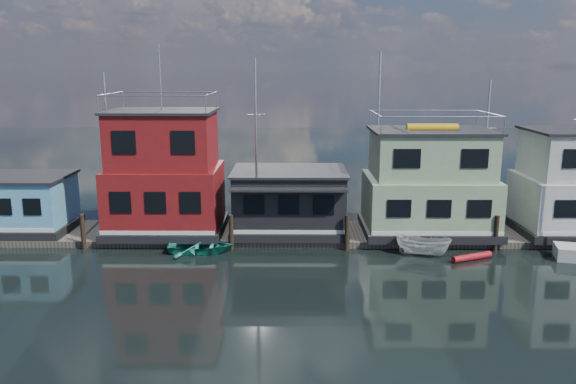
{
  "coord_description": "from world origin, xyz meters",
  "views": [
    {
      "loc": [
        -0.29,
        -23.35,
        10.88
      ],
      "look_at": [
        -0.58,
        12.0,
        3.0
      ],
      "focal_mm": 35.0,
      "sensor_mm": 36.0,
      "label": 1
    }
  ],
  "objects_px": {
    "houseboat_blue": "(21,203)",
    "red_kayak": "(472,257)",
    "houseboat_red": "(165,175)",
    "houseboat_dark": "(289,201)",
    "houseboat_green": "(429,184)",
    "dinghy_teal": "(201,246)",
    "motorboat": "(423,246)"
  },
  "relations": [
    {
      "from": "houseboat_red",
      "to": "houseboat_dark",
      "type": "xyz_separation_m",
      "value": [
        8.0,
        -0.02,
        -1.69
      ]
    },
    {
      "from": "houseboat_red",
      "to": "houseboat_dark",
      "type": "distance_m",
      "value": 8.18
    },
    {
      "from": "houseboat_green",
      "to": "houseboat_blue",
      "type": "bearing_deg",
      "value": -180.0
    },
    {
      "from": "houseboat_blue",
      "to": "red_kayak",
      "type": "relative_size",
      "value": 2.41
    },
    {
      "from": "red_kayak",
      "to": "houseboat_green",
      "type": "bearing_deg",
      "value": 85.49
    },
    {
      "from": "houseboat_green",
      "to": "red_kayak",
      "type": "xyz_separation_m",
      "value": [
        1.57,
        -4.55,
        -3.36
      ]
    },
    {
      "from": "houseboat_red",
      "to": "motorboat",
      "type": "relative_size",
      "value": 3.68
    },
    {
      "from": "houseboat_green",
      "to": "houseboat_red",
      "type": "bearing_deg",
      "value": -180.0
    },
    {
      "from": "houseboat_dark",
      "to": "red_kayak",
      "type": "xyz_separation_m",
      "value": [
        10.57,
        -4.53,
        -2.22
      ]
    },
    {
      "from": "houseboat_dark",
      "to": "red_kayak",
      "type": "height_order",
      "value": "houseboat_dark"
    },
    {
      "from": "houseboat_red",
      "to": "houseboat_blue",
      "type": "bearing_deg",
      "value": -180.0
    },
    {
      "from": "houseboat_dark",
      "to": "houseboat_green",
      "type": "relative_size",
      "value": 0.88
    },
    {
      "from": "houseboat_blue",
      "to": "dinghy_teal",
      "type": "xyz_separation_m",
      "value": [
        12.22,
        -3.33,
        -1.8
      ]
    },
    {
      "from": "red_kayak",
      "to": "dinghy_teal",
      "type": "distance_m",
      "value": 15.9
    },
    {
      "from": "houseboat_red",
      "to": "houseboat_dark",
      "type": "height_order",
      "value": "houseboat_red"
    },
    {
      "from": "houseboat_green",
      "to": "motorboat",
      "type": "height_order",
      "value": "houseboat_green"
    },
    {
      "from": "houseboat_dark",
      "to": "red_kayak",
      "type": "relative_size",
      "value": 2.79
    },
    {
      "from": "red_kayak",
      "to": "dinghy_teal",
      "type": "relative_size",
      "value": 0.67
    },
    {
      "from": "houseboat_blue",
      "to": "houseboat_green",
      "type": "bearing_deg",
      "value": 0.0
    },
    {
      "from": "houseboat_blue",
      "to": "red_kayak",
      "type": "distance_m",
      "value": 28.5
    },
    {
      "from": "houseboat_blue",
      "to": "dinghy_teal",
      "type": "distance_m",
      "value": 12.79
    },
    {
      "from": "houseboat_dark",
      "to": "red_kayak",
      "type": "distance_m",
      "value": 11.71
    },
    {
      "from": "houseboat_red",
      "to": "red_kayak",
      "type": "distance_m",
      "value": 19.51
    },
    {
      "from": "houseboat_green",
      "to": "motorboat",
      "type": "relative_size",
      "value": 2.61
    },
    {
      "from": "houseboat_red",
      "to": "motorboat",
      "type": "xyz_separation_m",
      "value": [
        15.9,
        -3.79,
        -3.48
      ]
    },
    {
      "from": "houseboat_blue",
      "to": "houseboat_red",
      "type": "distance_m",
      "value": 9.69
    },
    {
      "from": "houseboat_red",
      "to": "houseboat_green",
      "type": "height_order",
      "value": "houseboat_red"
    },
    {
      "from": "houseboat_red",
      "to": "houseboat_dark",
      "type": "relative_size",
      "value": 1.6
    },
    {
      "from": "houseboat_dark",
      "to": "motorboat",
      "type": "relative_size",
      "value": 2.3
    },
    {
      "from": "motorboat",
      "to": "dinghy_teal",
      "type": "bearing_deg",
      "value": 111.37
    },
    {
      "from": "red_kayak",
      "to": "motorboat",
      "type": "relative_size",
      "value": 0.82
    },
    {
      "from": "houseboat_red",
      "to": "motorboat",
      "type": "distance_m",
      "value": 16.72
    }
  ]
}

